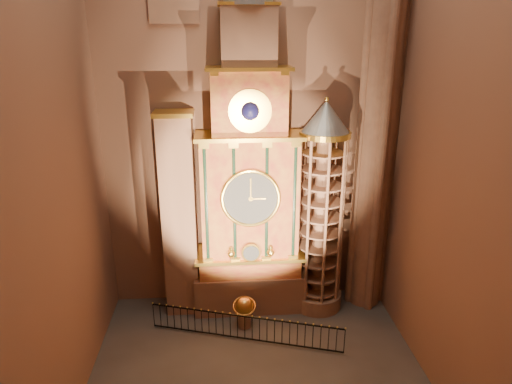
{
  "coord_description": "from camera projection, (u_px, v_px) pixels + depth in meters",
  "views": [
    {
      "loc": [
        -1.3,
        -15.72,
        13.47
      ],
      "look_at": [
        0.17,
        3.0,
        6.95
      ],
      "focal_mm": 32.0,
      "sensor_mm": 36.0,
      "label": 1
    }
  ],
  "objects": [
    {
      "name": "floor",
      "position": [
        258.0,
        370.0,
        19.31
      ],
      "size": [
        14.0,
        14.0,
        0.0
      ],
      "primitive_type": "plane",
      "color": "#383330",
      "rests_on": "ground"
    },
    {
      "name": "wall_back",
      "position": [
        247.0,
        90.0,
        21.36
      ],
      "size": [
        22.0,
        0.0,
        22.0
      ],
      "primitive_type": "plane",
      "rotation": [
        1.57,
        0.0,
        0.0
      ],
      "color": "brown",
      "rests_on": "floor"
    },
    {
      "name": "wall_left",
      "position": [
        49.0,
        112.0,
        15.19
      ],
      "size": [
        0.0,
        22.0,
        22.0
      ],
      "primitive_type": "plane",
      "rotation": [
        1.57,
        0.0,
        1.57
      ],
      "color": "brown",
      "rests_on": "floor"
    },
    {
      "name": "wall_right",
      "position": [
        454.0,
        107.0,
        16.23
      ],
      "size": [
        0.0,
        22.0,
        22.0
      ],
      "primitive_type": "plane",
      "rotation": [
        1.57,
        0.0,
        -1.57
      ],
      "color": "brown",
      "rests_on": "floor"
    },
    {
      "name": "astronomical_clock",
      "position": [
        249.0,
        184.0,
        21.8
      ],
      "size": [
        5.6,
        2.41,
        16.7
      ],
      "color": "#8C634C",
      "rests_on": "floor"
    },
    {
      "name": "portrait_tower",
      "position": [
        179.0,
        216.0,
        22.06
      ],
      "size": [
        1.8,
        1.6,
        10.2
      ],
      "color": "#8C634C",
      "rests_on": "floor"
    },
    {
      "name": "stair_turret",
      "position": [
        321.0,
        211.0,
        22.27
      ],
      "size": [
        2.5,
        2.5,
        10.8
      ],
      "color": "#8C634C",
      "rests_on": "floor"
    },
    {
      "name": "gothic_pier",
      "position": [
        381.0,
        91.0,
        20.87
      ],
      "size": [
        2.04,
        2.04,
        22.0
      ],
      "color": "#8C634C",
      "rests_on": "floor"
    },
    {
      "name": "celestial_globe",
      "position": [
        244.0,
        309.0,
        21.9
      ],
      "size": [
        1.17,
        1.11,
        1.6
      ],
      "color": "#8C634C",
      "rests_on": "floor"
    },
    {
      "name": "iron_railing",
      "position": [
        245.0,
        328.0,
        20.96
      ],
      "size": [
        8.64,
        2.72,
        1.26
      ],
      "color": "black",
      "rests_on": "floor"
    }
  ]
}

